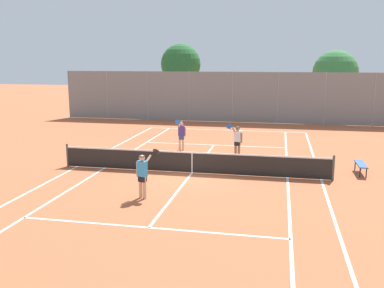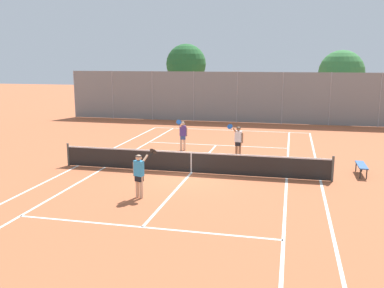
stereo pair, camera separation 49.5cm
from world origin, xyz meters
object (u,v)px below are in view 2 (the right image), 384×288
Objects in this scene: player_far_right at (238,140)px; tree_behind_right at (340,74)px; courtside_bench at (361,166)px; tree_behind_left at (185,65)px; tennis_net at (191,162)px; player_near_side at (139,173)px; player_far_left at (183,134)px; loose_tennis_ball_0 at (307,168)px.

player_far_right is 0.31× the size of tree_behind_right.
tree_behind_left reaches higher than courtside_bench.
courtside_bench is at bearing 10.54° from tennis_net.
tree_behind_left is at bearing 112.66° from player_far_right.
player_near_side is 0.31× the size of tree_behind_right.
player_far_left is at bearing 161.46° from player_far_right.
player_near_side is at bearing -136.96° from loose_tennis_ball_0.
player_near_side is 0.28× the size of tree_behind_left.
tree_behind_right is at bearing 68.84° from player_far_right.
player_far_left is at bearing 108.72° from tennis_net.
courtside_bench is (8.29, 5.12, -0.52)m from player_near_side.
tennis_net is 5.37m from loose_tennis_ball_0.
courtside_bench is at bearing -19.80° from player_far_left.
tree_behind_right is (9.03, 23.64, 2.81)m from player_near_side.
player_far_left is 16.19m from tree_behind_left.
player_near_side is 9.76m from courtside_bench.
tree_behind_left is at bearing 100.04° from player_near_side.
tree_behind_right is (7.99, 19.87, 3.23)m from tennis_net.
tree_behind_left is (-6.86, 16.43, 3.48)m from player_far_right.
player_far_right is 18.14m from tree_behind_left.
courtside_bench is (5.62, -2.10, -0.52)m from player_far_right.
player_near_side and player_far_right have the same top height.
loose_tennis_ball_0 is at bearing -25.13° from player_far_right.
player_far_right is (2.67, 7.22, 0.00)m from player_near_side.
player_far_left reaches higher than tennis_net.
player_far_left is 9.36m from courtside_bench.
loose_tennis_ball_0 is at bearing 20.49° from tennis_net.
tree_behind_left reaches higher than player_near_side.
player_far_left is 1.00× the size of player_far_right.
player_near_side is at bearing -148.32° from courtside_bench.
loose_tennis_ball_0 is 21.17m from tree_behind_left.
loose_tennis_ball_0 is at bearing -99.42° from tree_behind_right.
player_far_right is at bearing 159.51° from courtside_bench.
player_near_side is at bearing -110.90° from tree_behind_right.
player_near_side is at bearing -79.96° from tree_behind_left.
player_far_left is 18.29m from tree_behind_right.
player_far_left is 7.11m from loose_tennis_ball_0.
player_far_right is at bearing 154.87° from loose_tennis_ball_0.
player_near_side is 1.00× the size of player_far_left.
tennis_net is at bearing -169.46° from courtside_bench.
player_far_right is 0.28× the size of tree_behind_left.
player_far_right is 17.83m from tree_behind_right.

